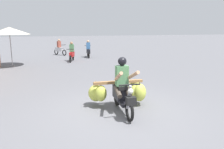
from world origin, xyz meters
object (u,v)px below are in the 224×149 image
motorbike_distant_ahead_right (60,49)px  motorbike_distant_far_ahead (72,53)px  motorbike_main_loaded (123,91)px  market_umbrella_near_shop (9,31)px  motorbike_distant_ahead_left (88,50)px

motorbike_distant_ahead_right → motorbike_distant_far_ahead: bearing=-82.0°
motorbike_main_loaded → motorbike_distant_ahead_right: bearing=93.5°
motorbike_distant_ahead_right → motorbike_distant_far_ahead: (0.56, -4.03, 0.00)m
motorbike_main_loaded → market_umbrella_near_shop: size_ratio=0.78×
market_umbrella_near_shop → motorbike_distant_ahead_left: bearing=28.3°
motorbike_distant_ahead_left → market_umbrella_near_shop: size_ratio=0.67×
motorbike_distant_ahead_right → market_umbrella_near_shop: bearing=-121.9°
motorbike_distant_ahead_right → motorbike_main_loaded: bearing=-86.5°
motorbike_distant_ahead_left → motorbike_distant_ahead_right: bearing=132.3°
market_umbrella_near_shop → motorbike_main_loaded: bearing=-64.8°
motorbike_distant_ahead_left → motorbike_main_loaded: bearing=-96.2°
motorbike_main_loaded → motorbike_distant_ahead_left: (1.25, 11.55, 0.05)m
motorbike_main_loaded → motorbike_distant_far_ahead: 9.84m
motorbike_main_loaded → motorbike_distant_ahead_right: (-0.85, 13.87, 0.05)m
motorbike_distant_far_ahead → motorbike_main_loaded: bearing=-88.3°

